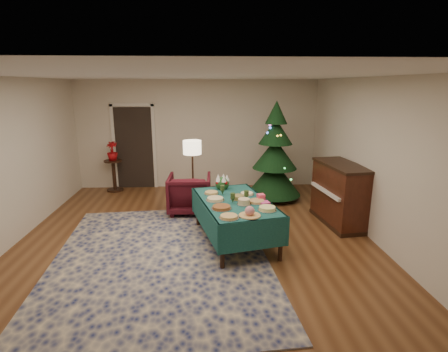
{
  "coord_description": "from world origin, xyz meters",
  "views": [
    {
      "loc": [
        0.17,
        -5.31,
        2.56
      ],
      "look_at": [
        0.53,
        1.01,
        0.91
      ],
      "focal_mm": 28.0,
      "sensor_mm": 36.0,
      "label": 1
    }
  ],
  "objects": [
    {
      "name": "platter_6",
      "position": [
        0.33,
        0.15,
        0.74
      ],
      "size": [
        0.31,
        0.31,
        0.05
      ],
      "color": "silver",
      "rests_on": "buffet_table"
    },
    {
      "name": "doorway",
      "position": [
        -1.6,
        3.48,
        1.1
      ],
      "size": [
        1.08,
        0.04,
        2.16
      ],
      "color": "black",
      "rests_on": "ground"
    },
    {
      "name": "platter_2",
      "position": [
        1.11,
        -0.37,
        0.75
      ],
      "size": [
        0.29,
        0.29,
        0.06
      ],
      "color": "silver",
      "rests_on": "buffet_table"
    },
    {
      "name": "goblet_1",
      "position": [
        0.85,
        0.13,
        0.81
      ],
      "size": [
        0.08,
        0.08,
        0.17
      ],
      "color": "#2D471E",
      "rests_on": "buffet_table"
    },
    {
      "name": "room_shell",
      "position": [
        0.0,
        0.0,
        1.35
      ],
      "size": [
        7.0,
        7.0,
        7.0
      ],
      "color": "#593319",
      "rests_on": "ground"
    },
    {
      "name": "side_table",
      "position": [
        -2.08,
        3.2,
        0.38
      ],
      "size": [
        0.43,
        0.43,
        0.78
      ],
      "color": "black",
      "rests_on": "ground"
    },
    {
      "name": "centerpiece",
      "position": [
        0.48,
        0.81,
        0.85
      ],
      "size": [
        0.26,
        0.26,
        0.3
      ],
      "color": "#1E4C1E",
      "rests_on": "buffet_table"
    },
    {
      "name": "piano",
      "position": [
        2.7,
        0.81,
        0.57
      ],
      "size": [
        0.77,
        1.4,
        1.16
      ],
      "color": "black",
      "rests_on": "ground"
    },
    {
      "name": "floor_lamp",
      "position": [
        -0.08,
        1.56,
        1.27
      ],
      "size": [
        0.36,
        0.36,
        1.5
      ],
      "color": "#A57F3F",
      "rests_on": "ground"
    },
    {
      "name": "goblet_2",
      "position": [
        0.61,
        0.0,
        0.81
      ],
      "size": [
        0.08,
        0.08,
        0.17
      ],
      "color": "#2D471E",
      "rests_on": "buffet_table"
    },
    {
      "name": "armchair",
      "position": [
        -0.15,
        1.58,
        0.44
      ],
      "size": [
        0.88,
        0.82,
        0.88
      ],
      "primitive_type": "imported",
      "rotation": [
        0.0,
        0.0,
        3.11
      ],
      "color": "#440E17",
      "rests_on": "ground"
    },
    {
      "name": "platter_3",
      "position": [
        0.42,
        -0.26,
        0.74
      ],
      "size": [
        0.32,
        0.32,
        0.05
      ],
      "color": "silver",
      "rests_on": "buffet_table"
    },
    {
      "name": "rug",
      "position": [
        -0.52,
        -0.43,
        0.01
      ],
      "size": [
        3.5,
        4.43,
        0.02
      ],
      "primitive_type": "cube",
      "rotation": [
        0.0,
        0.0,
        0.07
      ],
      "color": "#141E4E",
      "rests_on": "ground"
    },
    {
      "name": "goblet_0",
      "position": [
        0.47,
        0.46,
        0.81
      ],
      "size": [
        0.08,
        0.08,
        0.17
      ],
      "color": "#2D471E",
      "rests_on": "buffet_table"
    },
    {
      "name": "platter_0",
      "position": [
        0.5,
        -0.65,
        0.74
      ],
      "size": [
        0.29,
        0.29,
        0.05
      ],
      "color": "silver",
      "rests_on": "buffet_table"
    },
    {
      "name": "buffet_table",
      "position": [
        0.65,
        0.12,
        0.58
      ],
      "size": [
        1.47,
        2.04,
        0.72
      ],
      "color": "black",
      "rests_on": "ground"
    },
    {
      "name": "gift_box",
      "position": [
        1.09,
        0.15,
        0.77
      ],
      "size": [
        0.14,
        0.14,
        0.1
      ],
      "primitive_type": "cube",
      "rotation": [
        0.0,
        0.0,
        0.22
      ],
      "color": "#F14362",
      "rests_on": "buffet_table"
    },
    {
      "name": "platter_4",
      "position": [
        0.78,
        -0.08,
        0.77
      ],
      "size": [
        0.22,
        0.22,
        0.1
      ],
      "color": "silver",
      "rests_on": "buffet_table"
    },
    {
      "name": "platter_9",
      "position": [
        0.28,
        0.52,
        0.74
      ],
      "size": [
        0.26,
        0.26,
        0.04
      ],
      "color": "silver",
      "rests_on": "buffet_table"
    },
    {
      "name": "platter_7",
      "position": [
        0.71,
        0.19,
        0.75
      ],
      "size": [
        0.25,
        0.25,
        0.07
      ],
      "color": "silver",
      "rests_on": "buffet_table"
    },
    {
      "name": "platter_5",
      "position": [
        1.0,
        0.01,
        0.74
      ],
      "size": [
        0.29,
        0.29,
        0.04
      ],
      "color": "silver",
      "rests_on": "buffet_table"
    },
    {
      "name": "potted_plant",
      "position": [
        -2.08,
        3.2,
        0.91
      ],
      "size": [
        0.26,
        0.46,
        0.26
      ],
      "primitive_type": "imported",
      "color": "#A30B10",
      "rests_on": "side_table"
    },
    {
      "name": "platter_8",
      "position": [
        0.89,
        0.43,
        0.74
      ],
      "size": [
        0.25,
        0.25,
        0.04
      ],
      "color": "silver",
      "rests_on": "buffet_table"
    },
    {
      "name": "napkin_stack",
      "position": [
        1.12,
        -0.07,
        0.74
      ],
      "size": [
        0.17,
        0.17,
        0.04
      ],
      "primitive_type": "cube",
      "rotation": [
        0.0,
        0.0,
        0.22
      ],
      "color": "#E7408D",
      "rests_on": "buffet_table"
    },
    {
      "name": "platter_1",
      "position": [
        0.81,
        -0.6,
        0.78
      ],
      "size": [
        0.33,
        0.33,
        0.16
      ],
      "color": "silver",
      "rests_on": "buffet_table"
    },
    {
      "name": "christmas_tree",
      "position": [
        1.76,
        2.37,
        1.01
      ],
      "size": [
        1.37,
        1.37,
        2.24
      ],
      "color": "black",
      "rests_on": "ground"
    }
  ]
}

